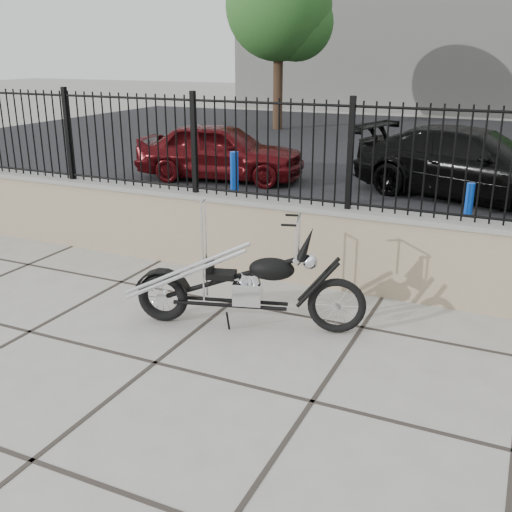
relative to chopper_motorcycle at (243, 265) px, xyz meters
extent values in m
plane|color=#99968E|center=(-0.39, -1.02, -0.67)|extent=(90.00, 90.00, 0.00)
plane|color=black|center=(-0.39, 11.48, -0.67)|extent=(30.00, 30.00, 0.00)
cube|color=gray|center=(-0.39, 1.48, -0.19)|extent=(14.00, 0.36, 0.96)
cube|color=black|center=(-0.39, 1.48, 0.89)|extent=(14.00, 0.08, 1.20)
cube|color=beige|center=(-0.39, 25.48, 3.33)|extent=(22.00, 6.00, 8.00)
imported|color=#4A0A0E|center=(-3.68, 6.44, -0.05)|extent=(3.80, 1.99, 1.23)
imported|color=black|center=(1.45, 6.84, -0.01)|extent=(4.85, 2.99, 1.31)
cylinder|color=#0E38D9|center=(-1.92, 3.61, -0.10)|extent=(0.14, 0.14, 1.13)
cylinder|color=blue|center=(1.73, 3.59, -0.19)|extent=(0.15, 0.15, 0.95)
cylinder|color=#382619|center=(-6.04, 15.20, 1.03)|extent=(0.34, 0.34, 3.39)
sphere|color=#346B28|center=(-6.04, 15.20, 3.62)|extent=(3.61, 3.61, 3.61)
camera|label=1|loc=(2.44, -4.98, 2.00)|focal=42.00mm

